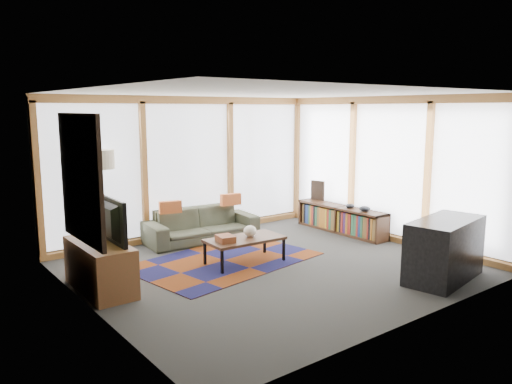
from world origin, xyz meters
TOP-DOWN VIEW (x-y plane):
  - ground at (0.00, 0.00)m, footprint 5.50×5.50m
  - room_envelope at (0.49, 0.56)m, footprint 5.52×5.02m
  - rug at (-0.41, 0.68)m, footprint 3.05×2.22m
  - sofa at (-0.06, 1.95)m, footprint 2.10×0.97m
  - pillow_left at (-0.68, 1.95)m, footprint 0.40×0.21m
  - pillow_right at (0.56, 1.91)m, footprint 0.40×0.17m
  - floor_lamp at (-1.77, 2.18)m, footprint 0.43×0.43m
  - coffee_table at (-0.22, 0.40)m, footprint 1.23×0.67m
  - book_stack at (-0.58, 0.40)m, footprint 0.27×0.32m
  - vase at (-0.10, 0.42)m, footprint 0.23×0.23m
  - bookshelf at (2.43, 0.85)m, footprint 0.37×2.05m
  - bowl_a at (2.41, 0.26)m, footprint 0.22×0.22m
  - bowl_b at (2.43, 0.64)m, footprint 0.21×0.21m
  - shelf_picture at (2.55, 1.63)m, footprint 0.11×0.31m
  - tv_console at (-2.43, 0.61)m, footprint 0.54×1.29m
  - television at (-2.37, 0.59)m, footprint 0.16×1.03m
  - bar_counter at (1.56, -1.91)m, footprint 1.45×0.87m

SIDE VIEW (x-z plane):
  - ground at x=0.00m, z-range 0.00..0.00m
  - rug at x=-0.41m, z-range 0.00..0.01m
  - coffee_table at x=-0.22m, z-range 0.00..0.40m
  - bookshelf at x=2.43m, z-range 0.00..0.51m
  - sofa at x=-0.06m, z-range 0.00..0.59m
  - tv_console at x=-2.43m, z-range 0.00..0.65m
  - bar_counter at x=1.56m, z-range 0.00..0.86m
  - book_stack at x=-0.58m, z-range 0.40..0.50m
  - vase at x=-0.10m, z-range 0.40..0.58m
  - bowl_b at x=2.43m, z-range 0.51..0.60m
  - bowl_a at x=2.41m, z-range 0.51..0.62m
  - pillow_left at x=-0.68m, z-range 0.59..0.81m
  - pillow_right at x=0.56m, z-range 0.59..0.81m
  - shelf_picture at x=2.55m, z-range 0.51..0.91m
  - floor_lamp at x=-1.77m, z-range 0.00..1.73m
  - television at x=-2.37m, z-range 0.65..1.24m
  - room_envelope at x=0.49m, z-range 0.23..2.85m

